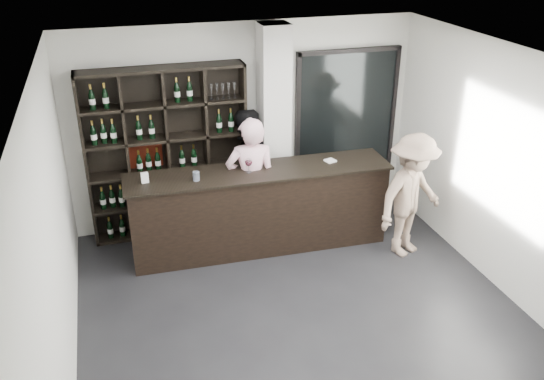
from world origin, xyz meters
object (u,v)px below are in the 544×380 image
object	(u,v)px
wine_shelf	(168,154)
customer	(411,196)
taster_pink	(251,184)
taster_black	(245,170)
tasting_counter	(260,209)

from	to	relation	value
wine_shelf	customer	bearing A→B (deg)	-27.18
taster_pink	taster_black	size ratio (longest dim) A/B	1.04
wine_shelf	tasting_counter	world-z (taller)	wine_shelf
tasting_counter	wine_shelf	bearing A→B (deg)	145.03
taster_pink	taster_black	bearing A→B (deg)	-86.15
wine_shelf	taster_black	bearing A→B (deg)	-8.93
taster_black	customer	distance (m)	2.33
tasting_counter	taster_pink	size ratio (longest dim) A/B	1.89
taster_black	customer	xyz separation A→B (m)	(1.90, -1.35, -0.04)
wine_shelf	customer	xyz separation A→B (m)	(2.95, -1.52, -0.35)
tasting_counter	taster_black	size ratio (longest dim) A/B	1.96
tasting_counter	taster_pink	distance (m)	0.37
tasting_counter	customer	world-z (taller)	customer
wine_shelf	taster_black	world-z (taller)	wine_shelf
taster_pink	customer	xyz separation A→B (m)	(1.95, -0.80, -0.07)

